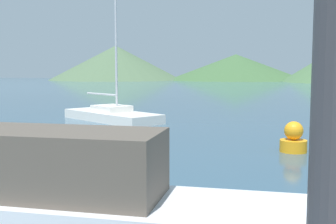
# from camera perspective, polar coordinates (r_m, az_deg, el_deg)

# --- Properties ---
(motorboat_near) EXTENTS (8.94, 2.01, 2.19)m
(motorboat_near) POSITION_cam_1_polar(r_m,az_deg,el_deg) (6.25, -5.07, -14.33)
(motorboat_near) COLOR silver
(motorboat_near) RESTS_ON ground_plane
(sailboat_middle) EXTENTS (6.39, 5.07, 8.99)m
(sailboat_middle) POSITION_cam_1_polar(r_m,az_deg,el_deg) (22.64, -7.62, -0.23)
(sailboat_middle) COLOR white
(sailboat_middle) RESTS_ON ground_plane
(buoy_marker) EXTENTS (0.89, 0.89, 1.02)m
(buoy_marker) POSITION_cam_1_polar(r_m,az_deg,el_deg) (14.56, 16.63, -3.57)
(buoy_marker) COLOR orange
(buoy_marker) RESTS_ON ground_plane
(hill_west) EXTENTS (34.72, 34.72, 8.95)m
(hill_west) POSITION_cam_1_polar(r_m,az_deg,el_deg) (112.03, -7.08, 6.63)
(hill_west) COLOR #4C6647
(hill_west) RESTS_ON ground_plane
(hill_central) EXTENTS (35.35, 35.35, 6.64)m
(hill_central) POSITION_cam_1_polar(r_m,az_deg,el_deg) (110.80, 9.17, 6.02)
(hill_central) COLOR #3D6038
(hill_central) RESTS_ON ground_plane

